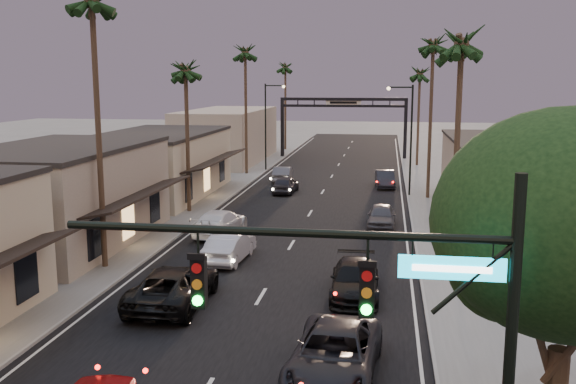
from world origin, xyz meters
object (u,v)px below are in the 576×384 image
(palm_ld, at_px, (245,48))
(palm_rc, at_px, (420,70))
(streetlight_right, at_px, (408,131))
(curbside_black, at_px, (355,280))
(curbside_near, at_px, (334,355))
(corner_tree, at_px, (573,233))
(oncoming_pickup, at_px, (174,286))
(arch, at_px, (343,112))
(palm_far, at_px, (285,64))
(oncoming_silver, at_px, (230,247))
(streetlight_left, at_px, (268,120))
(traffic_signal, at_px, (404,317))
(palm_ra, at_px, (462,35))
(palm_lc, at_px, (185,64))
(palm_rb, at_px, (433,40))

(palm_ld, bearing_deg, palm_rc, 27.62)
(streetlight_right, bearing_deg, palm_rc, 84.95)
(palm_ld, bearing_deg, curbside_black, -70.28)
(palm_rc, relative_size, curbside_near, 2.11)
(corner_tree, bearing_deg, palm_rc, 90.89)
(oncoming_pickup, bearing_deg, arch, -93.75)
(palm_far, height_order, oncoming_pickup, palm_far)
(oncoming_silver, bearing_deg, arch, -89.45)
(streetlight_right, bearing_deg, streetlight_left, 136.79)
(traffic_signal, distance_m, palm_rc, 60.31)
(streetlight_left, distance_m, palm_far, 20.96)
(palm_far, bearing_deg, oncoming_silver, -84.06)
(streetlight_right, relative_size, oncoming_silver, 1.95)
(arch, relative_size, palm_far, 1.15)
(traffic_signal, height_order, curbside_near, traffic_signal)
(streetlight_right, relative_size, curbside_near, 1.56)
(arch, height_order, curbside_near, arch)
(streetlight_right, bearing_deg, palm_ld, 147.21)
(oncoming_pickup, bearing_deg, palm_ra, -151.33)
(palm_lc, xyz_separation_m, oncoming_silver, (5.90, -11.75, -9.71))
(palm_ra, distance_m, oncoming_pickup, 17.33)
(curbside_black, bearing_deg, oncoming_pickup, -164.94)
(streetlight_right, bearing_deg, curbside_near, -95.32)
(arch, relative_size, palm_ra, 1.15)
(palm_ra, relative_size, palm_rb, 0.93)
(arch, bearing_deg, streetlight_right, -74.53)
(palm_ld, height_order, palm_ra, palm_ld)
(traffic_signal, height_order, palm_lc, palm_lc)
(oncoming_pickup, xyz_separation_m, oncoming_silver, (0.71, 6.83, -0.07))
(corner_tree, height_order, arch, corner_tree)
(palm_rb, relative_size, palm_far, 1.08)
(streetlight_left, height_order, curbside_black, streetlight_left)
(streetlight_left, relative_size, palm_far, 0.68)
(streetlight_right, relative_size, palm_far, 0.68)
(curbside_near, bearing_deg, corner_tree, -32.93)
(palm_rc, bearing_deg, curbside_black, -95.85)
(palm_rb, xyz_separation_m, curbside_near, (-4.78, -32.31, -11.61))
(arch, xyz_separation_m, oncoming_silver, (-2.70, -45.74, -4.77))
(palm_rb, height_order, palm_rc, palm_rb)
(traffic_signal, distance_m, corner_tree, 5.20)
(streetlight_right, xyz_separation_m, curbside_black, (-2.86, -25.32, -4.58))
(palm_rb, distance_m, oncoming_silver, 25.57)
(palm_ld, bearing_deg, arch, 60.17)
(palm_lc, bearing_deg, streetlight_left, 85.63)
(streetlight_right, distance_m, palm_ra, 21.94)
(palm_lc, bearing_deg, palm_far, 89.59)
(streetlight_left, xyz_separation_m, palm_rb, (15.52, -14.00, 7.09))
(palm_ld, height_order, oncoming_silver, palm_ld)
(palm_ld, bearing_deg, palm_ra, -60.98)
(palm_rb, relative_size, oncoming_pickup, 2.38)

